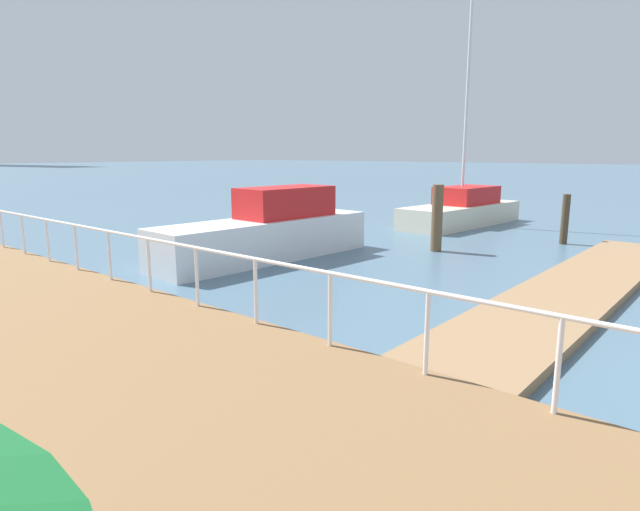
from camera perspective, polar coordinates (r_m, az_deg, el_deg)
ground_plane at (r=18.49m, az=-21.07°, el=0.74°), size 300.00×300.00×0.00m
floating_dock at (r=13.05m, az=25.89°, el=-3.30°), size 14.43×2.00×0.18m
boardwalk_railing at (r=8.32m, az=-7.00°, el=-1.86°), size 0.06×30.39×1.08m
dock_piling_1 at (r=19.78m, az=24.95°, el=3.57°), size 0.25×0.25×1.70m
dock_piling_3 at (r=17.01m, az=12.53°, el=3.96°), size 0.35×0.35×2.10m
moored_boat_2 at (r=23.59m, az=15.12°, el=4.81°), size 6.90×2.57×9.04m
moored_boat_3 at (r=15.57m, az=-5.48°, el=2.60°), size 7.10×2.11×2.07m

